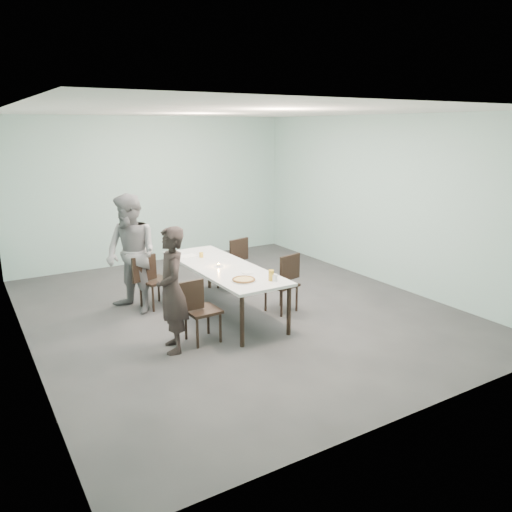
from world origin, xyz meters
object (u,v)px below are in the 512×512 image
diner_far (131,254)px  pizza (244,280)px  side_plate (248,272)px  chair_far_right (235,260)px  amber_tumbler (201,255)px  water_tumbler (275,278)px  chair_near_right (285,279)px  chair_near_left (197,307)px  tealight (219,265)px  chair_far_left (151,277)px  diner_near (172,290)px  beer_glass (271,275)px  table (223,269)px

diner_far → pizza: (1.04, -1.62, -0.14)m
side_plate → chair_far_right: bearing=67.9°
side_plate → amber_tumbler: size_ratio=2.25×
pizza → water_tumbler: size_ratio=3.78×
chair_near_right → water_tumbler: size_ratio=9.67×
chair_near_left → pizza: 0.74m
pizza → tealight: bearing=87.4°
chair_far_left → pizza: chair_far_left is taller
chair_far_left → diner_near: diner_near is taller
tealight → pizza: bearing=-92.6°
diner_far → beer_glass: 2.26m
chair_near_right → amber_tumbler: chair_near_right is taller
chair_far_right → diner_near: 2.69m
chair_near_left → beer_glass: 1.09m
diner_near → water_tumbler: diner_near is taller
chair_near_left → chair_far_left: 1.58m
chair_far_left → tealight: (0.79, -0.79, 0.27)m
chair_far_left → chair_near_right: 2.10m
beer_glass → tealight: bearing=106.4°
table → beer_glass: beer_glass is taller
diner_near → tealight: bearing=140.8°
chair_near_right → pizza: bearing=11.5°
chair_near_left → chair_far_right: size_ratio=1.00×
side_plate → tealight: (-0.21, 0.51, 0.02)m
chair_far_right → tealight: size_ratio=15.54×
diner_near → pizza: size_ratio=4.74×
diner_far → tealight: (1.08, -0.80, -0.14)m
chair_near_left → diner_far: size_ratio=0.48×
table → chair_far_right: bearing=53.1°
chair_near_right → side_plate: chair_near_right is taller
chair_near_left → diner_near: diner_near is taller
side_plate → diner_near: bearing=-165.4°
chair_far_left → diner_far: (-0.28, 0.01, 0.41)m
chair_far_left → amber_tumbler: bearing=-24.4°
diner_near → chair_far_left: bearing=-177.1°
diner_near → beer_glass: (1.38, -0.16, 0.02)m
diner_far → chair_far_right: bearing=72.9°
chair_far_right → tealight: bearing=37.5°
chair_near_right → tealight: chair_near_right is taller
beer_glass → tealight: (-0.29, 1.00, -0.05)m
chair_far_right → water_tumbler: size_ratio=9.67×
chair_near_left → side_plate: 1.01m
chair_near_right → amber_tumbler: size_ratio=10.88×
diner_far → table: bearing=31.6°
chair_near_right → pizza: 1.11m
chair_far_left → chair_near_right: size_ratio=1.00×
tealight → amber_tumbler: size_ratio=0.70×
diner_far → side_plate: 1.84m
pizza → water_tumbler: bearing=-29.0°
diner_far → amber_tumbler: bearing=58.3°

